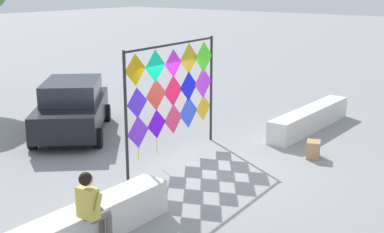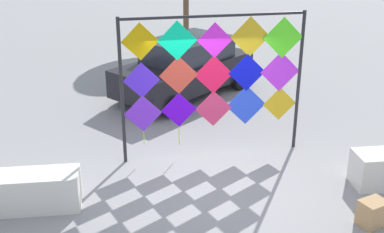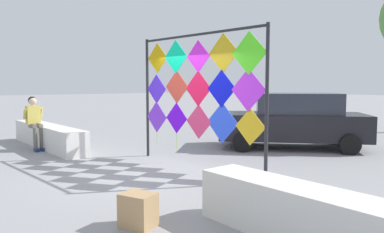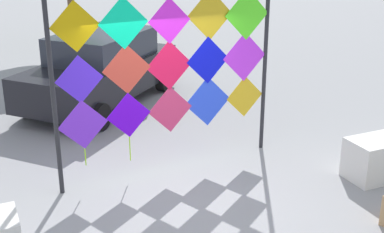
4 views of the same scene
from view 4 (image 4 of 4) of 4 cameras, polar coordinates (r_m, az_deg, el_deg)
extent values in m
plane|color=gray|center=(7.78, 0.56, -9.43)|extent=(120.00, 120.00, 0.00)
cylinder|color=#232328|center=(7.74, -14.78, 1.81)|extent=(0.07, 0.07, 2.98)
cylinder|color=#232328|center=(9.22, 7.88, 5.22)|extent=(0.07, 0.07, 2.98)
cube|color=#702BDF|center=(7.96, -11.72, -0.88)|extent=(0.77, 0.06, 0.77)
cylinder|color=#95E516|center=(8.17, -11.48, -4.30)|extent=(0.02, 0.02, 0.28)
cube|color=#5C08EC|center=(8.18, -6.87, 0.14)|extent=(0.73, 0.06, 0.73)
cylinder|color=#99E516|center=(8.40, -6.74, -3.48)|extent=(0.02, 0.02, 0.41)
cube|color=#D53366|center=(8.48, -2.37, 0.77)|extent=(0.77, 0.06, 0.78)
cube|color=blue|center=(8.77, 1.71, 1.65)|extent=(0.85, 0.07, 0.85)
cube|color=gold|center=(9.15, 5.72, 2.17)|extent=(0.73, 0.06, 0.73)
cube|color=#4C24EA|center=(7.75, -12.10, 3.93)|extent=(0.72, 0.06, 0.72)
cube|color=#CF3F31|center=(7.97, -7.08, 5.11)|extent=(0.78, 0.07, 0.78)
cylinder|color=#16D2E5|center=(8.16, -6.93, 1.08)|extent=(0.02, 0.02, 0.41)
cube|color=#F9154A|center=(8.25, -2.47, 5.54)|extent=(0.79, 0.07, 0.79)
cube|color=#0A11DF|center=(8.55, 1.74, 6.11)|extent=(0.78, 0.07, 0.78)
cube|color=#C12FF7|center=(8.91, 5.71, 6.46)|extent=(0.84, 0.07, 0.84)
cube|color=#D1A106|center=(7.61, -12.55, 9.51)|extent=(0.73, 0.06, 0.73)
cube|color=#08F2A8|center=(7.80, -7.43, 10.02)|extent=(0.78, 0.07, 0.78)
cube|color=#EA27F2|center=(8.10, -2.46, 10.33)|extent=(0.71, 0.06, 0.71)
cube|color=gold|center=(8.43, 1.96, 10.95)|extent=(0.81, 0.07, 0.81)
cylinder|color=blue|center=(8.55, 1.89, 7.29)|extent=(0.02, 0.02, 0.30)
cube|color=#52EF22|center=(8.77, 5.97, 10.94)|extent=(0.84, 0.07, 0.84)
cylinder|color=#B516E5|center=(8.89, 5.80, 7.33)|extent=(0.02, 0.02, 0.30)
cube|color=black|center=(11.94, -9.93, 4.36)|extent=(4.24, 4.06, 0.73)
cube|color=#282D38|center=(11.90, -9.73, 7.60)|extent=(2.75, 2.69, 0.59)
cylinder|color=black|center=(10.48, -9.99, -0.02)|extent=(0.55, 0.53, 0.55)
cylinder|color=black|center=(11.52, -17.31, 1.22)|extent=(0.55, 0.53, 0.55)
cylinder|color=black|center=(12.77, -3.05, 3.96)|extent=(0.55, 0.53, 0.55)
cylinder|color=black|center=(13.63, -9.69, 4.75)|extent=(0.55, 0.53, 0.55)
camera|label=1|loc=(6.87, -119.29, -5.27)|focal=47.97mm
camera|label=2|loc=(2.47, 125.48, 9.56)|focal=46.25mm
camera|label=3|loc=(9.62, 51.80, 0.40)|focal=35.03mm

